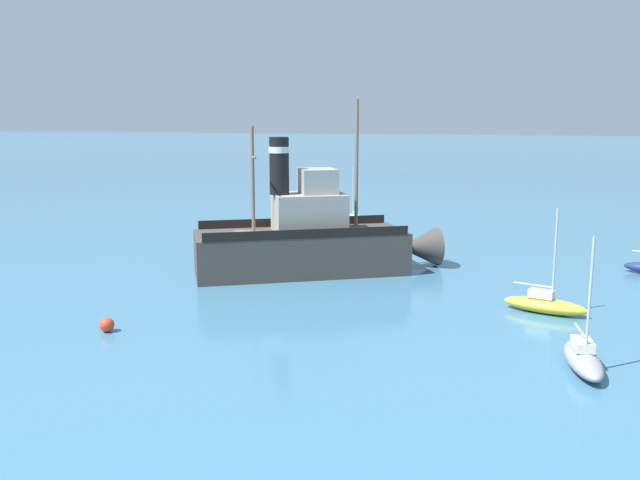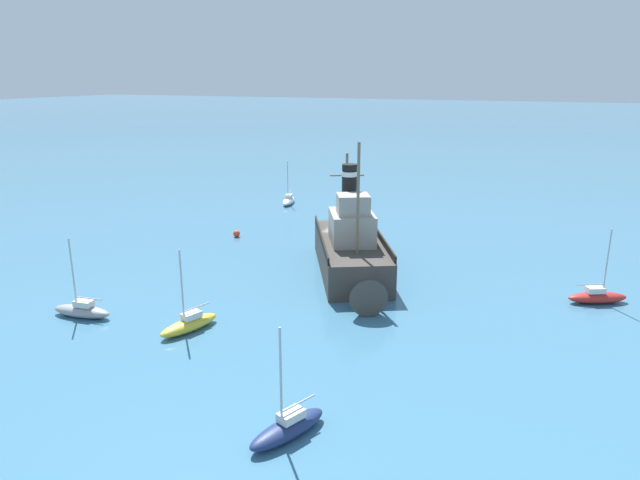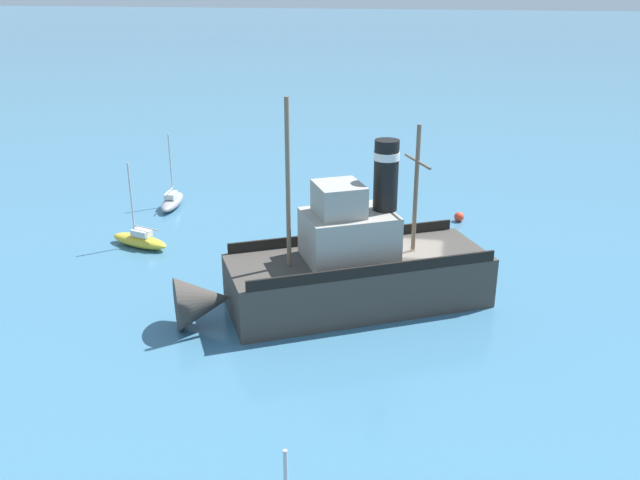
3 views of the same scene
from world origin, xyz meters
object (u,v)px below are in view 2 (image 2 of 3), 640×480
at_px(old_tugboat, 352,250).
at_px(sailboat_grey, 82,310).
at_px(sailboat_white, 289,200).
at_px(sailboat_red, 597,296).
at_px(sailboat_yellow, 189,324).
at_px(mooring_buoy, 237,234).
at_px(sailboat_navy, 288,427).

xyz_separation_m(old_tugboat, sailboat_grey, (12.17, 13.69, -1.40)).
distance_m(sailboat_grey, sailboat_white, 33.06).
xyz_separation_m(sailboat_red, sailboat_yellow, (21.42, 13.83, 0.00)).
height_order(sailboat_red, mooring_buoy, sailboat_red).
xyz_separation_m(old_tugboat, mooring_buoy, (12.94, -5.18, -1.52)).
height_order(sailboat_red, sailboat_white, same).
bearing_deg(mooring_buoy, sailboat_white, -82.66).
relative_size(old_tugboat, sailboat_red, 2.92).
bearing_deg(sailboat_red, sailboat_grey, 27.46).
bearing_deg(old_tugboat, sailboat_navy, 103.13).
bearing_deg(mooring_buoy, sailboat_red, 172.10).
height_order(sailboat_navy, mooring_buoy, sailboat_navy).
xyz_separation_m(sailboat_grey, mooring_buoy, (0.78, -18.87, -0.12)).
bearing_deg(sailboat_white, mooring_buoy, 97.34).
distance_m(old_tugboat, sailboat_red, 16.43).
bearing_deg(old_tugboat, sailboat_grey, 48.37).
distance_m(old_tugboat, sailboat_yellow, 13.76).
bearing_deg(mooring_buoy, sailboat_navy, 125.45).
relative_size(sailboat_grey, mooring_buoy, 7.96).
bearing_deg(sailboat_white, sailboat_red, 149.73).
height_order(sailboat_grey, sailboat_white, same).
distance_m(sailboat_yellow, sailboat_grey, 7.15).
bearing_deg(sailboat_grey, sailboat_yellow, -172.16).
bearing_deg(sailboat_grey, sailboat_navy, 161.30).
relative_size(sailboat_grey, sailboat_navy, 1.00).
xyz_separation_m(old_tugboat, sailboat_navy, (-4.51, 19.34, -1.40)).
height_order(old_tugboat, sailboat_navy, old_tugboat).
height_order(sailboat_red, sailboat_navy, same).
bearing_deg(sailboat_grey, sailboat_red, -152.54).
bearing_deg(sailboat_navy, old_tugboat, -76.87).
relative_size(sailboat_white, sailboat_navy, 1.00).
bearing_deg(mooring_buoy, old_tugboat, 158.19).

